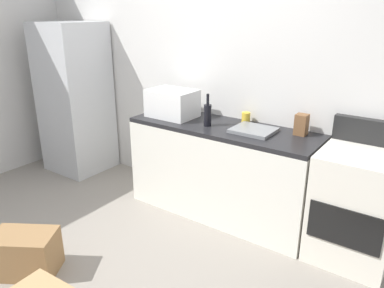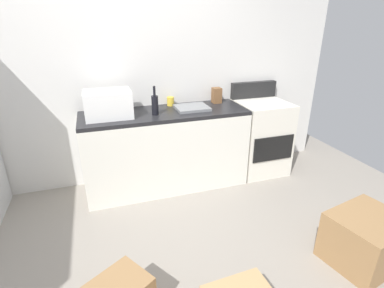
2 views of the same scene
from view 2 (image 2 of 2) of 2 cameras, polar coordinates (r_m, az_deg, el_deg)
The scene contains 10 objects.
ground_plane at distance 2.58m, azimuth -4.88°, elevation -21.76°, with size 6.00×6.00×0.00m, color gray.
wall_back at distance 3.41m, azimuth -12.04°, elevation 13.81°, with size 5.00×0.10×2.60m, color silver.
kitchen_counter at distance 3.36m, azimuth -5.05°, elevation -1.06°, with size 1.80×0.60×0.90m.
stove_oven at distance 3.80m, azimuth 13.10°, elevation 1.55°, with size 0.60×0.61×1.10m.
microwave at distance 3.09m, azimuth -16.01°, elevation 7.48°, with size 0.46×0.34×0.27m, color white.
sink_basin at distance 3.29m, azimuth -0.04°, elevation 7.09°, with size 0.36×0.32×0.03m, color slate.
wine_bottle at distance 3.08m, azimuth -7.23°, elevation 7.65°, with size 0.07×0.07×0.30m.
coffee_mug at distance 3.42m, azimuth -4.20°, elevation 8.29°, with size 0.08×0.08×0.10m, color gold.
knife_block at distance 3.54m, azimuth 4.81°, elevation 9.42°, with size 0.10×0.10×0.18m, color brown.
cardboard_box_medium at distance 2.81m, azimuth 30.63°, elevation -15.65°, with size 0.55×0.47×0.41m, color olive.
Camera 2 is at (-0.38, -1.80, 1.81)m, focal length 27.40 mm.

